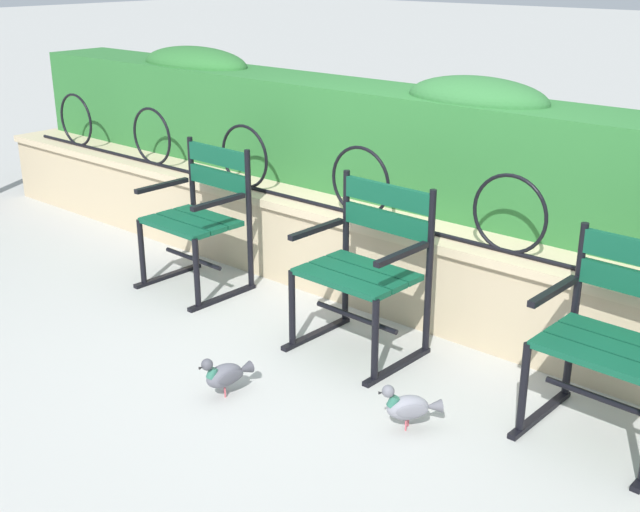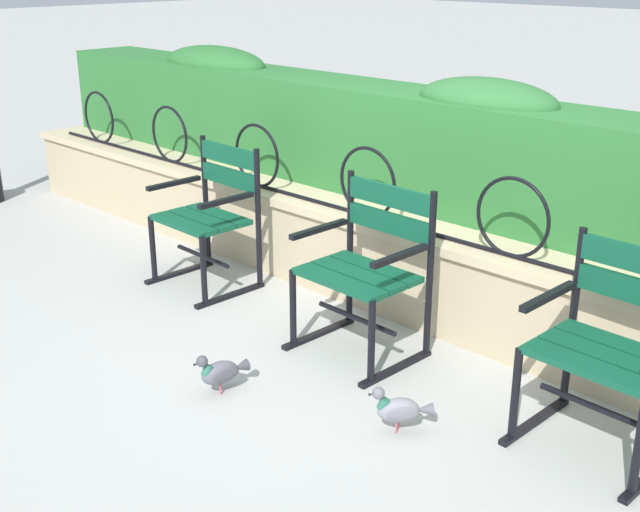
# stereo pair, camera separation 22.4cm
# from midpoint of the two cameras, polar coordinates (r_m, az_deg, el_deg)

# --- Properties ---
(ground_plane) EXTENTS (60.00, 60.00, 0.00)m
(ground_plane) POSITION_cam_midpoint_polar(r_m,az_deg,el_deg) (4.23, -2.53, -7.42)
(ground_plane) COLOR #ADADA8
(stone_wall) EXTENTS (7.83, 0.41, 0.54)m
(stone_wall) POSITION_cam_midpoint_polar(r_m,az_deg,el_deg) (4.72, 4.61, -0.76)
(stone_wall) COLOR tan
(stone_wall) RESTS_ON ground
(iron_arch_fence) EXTENTS (7.28, 0.02, 0.42)m
(iron_arch_fence) POSITION_cam_midpoint_polar(r_m,az_deg,el_deg) (4.66, 1.85, 4.81)
(iron_arch_fence) COLOR black
(iron_arch_fence) RESTS_ON stone_wall
(hedge_row) EXTENTS (7.67, 0.54, 0.80)m
(hedge_row) POSITION_cam_midpoint_polar(r_m,az_deg,el_deg) (4.90, 7.63, 7.68)
(hedge_row) COLOR #2D7033
(hedge_row) RESTS_ON stone_wall
(park_chair_left) EXTENTS (0.59, 0.53, 0.89)m
(park_chair_left) POSITION_cam_midpoint_polar(r_m,az_deg,el_deg) (5.08, -9.68, 2.88)
(park_chair_left) COLOR #0F4C33
(park_chair_left) RESTS_ON ground
(park_chair_centre) EXTENTS (0.62, 0.54, 0.89)m
(park_chair_centre) POSITION_cam_midpoint_polar(r_m,az_deg,el_deg) (4.18, 1.76, -0.63)
(park_chair_centre) COLOR #0F4C33
(park_chair_centre) RESTS_ON ground
(park_chair_right) EXTENTS (0.60, 0.54, 0.87)m
(park_chair_right) POSITION_cam_midpoint_polar(r_m,az_deg,el_deg) (3.60, 18.59, -5.44)
(park_chair_right) COLOR #0F4C33
(park_chair_right) RESTS_ON ground
(pigeon_near_chairs) EXTENTS (0.22, 0.24, 0.22)m
(pigeon_near_chairs) POSITION_cam_midpoint_polar(r_m,az_deg,el_deg) (3.62, 4.48, -10.53)
(pigeon_near_chairs) COLOR gray
(pigeon_near_chairs) RESTS_ON ground
(pigeon_far_side) EXTENTS (0.13, 0.29, 0.22)m
(pigeon_far_side) POSITION_cam_midpoint_polar(r_m,az_deg,el_deg) (3.91, -8.37, -8.26)
(pigeon_far_side) COLOR #5B5B66
(pigeon_far_side) RESTS_ON ground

